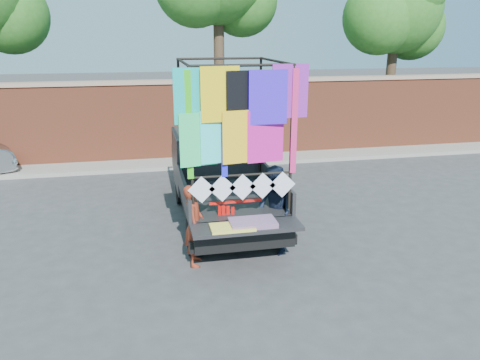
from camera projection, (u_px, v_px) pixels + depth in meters
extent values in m
plane|color=#38383A|center=(238.00, 247.00, 9.15)|extent=(90.00, 90.00, 0.00)
cube|color=#9A472C|center=(196.00, 122.00, 15.32)|extent=(30.00, 0.35, 2.50)
cube|color=gray|center=(195.00, 81.00, 14.93)|extent=(30.00, 0.45, 0.12)
cube|color=gray|center=(199.00, 162.00, 15.02)|extent=(30.00, 1.20, 0.12)
sphere|color=#26631C|center=(10.00, 15.00, 14.75)|extent=(2.40, 2.40, 2.40)
cylinder|color=#38281C|center=(219.00, 72.00, 16.19)|extent=(0.36, 0.36, 5.46)
sphere|color=#26631C|center=(242.00, 1.00, 16.04)|extent=(2.40, 2.40, 2.40)
cylinder|color=#38281C|center=(390.00, 82.00, 17.58)|extent=(0.36, 0.36, 4.55)
sphere|color=#26631C|center=(397.00, 8.00, 16.80)|extent=(3.20, 3.20, 3.20)
sphere|color=#26631C|center=(411.00, 27.00, 17.55)|extent=(2.40, 2.40, 2.40)
sphere|color=#26631C|center=(380.00, 17.00, 16.47)|extent=(2.60, 2.60, 2.60)
cylinder|color=black|center=(181.00, 189.00, 11.47)|extent=(0.23, 0.70, 0.70)
cylinder|color=black|center=(194.00, 237.00, 8.81)|extent=(0.23, 0.70, 0.70)
cylinder|color=black|center=(247.00, 185.00, 11.79)|extent=(0.23, 0.70, 0.70)
cylinder|color=black|center=(278.00, 229.00, 9.13)|extent=(0.23, 0.70, 0.70)
cube|color=black|center=(224.00, 200.00, 10.20)|extent=(1.79, 4.43, 0.32)
cube|color=black|center=(231.00, 200.00, 9.37)|extent=(1.90, 2.43, 0.11)
cube|color=black|center=(184.00, 192.00, 9.12)|extent=(0.06, 2.43, 0.47)
cube|color=black|center=(276.00, 186.00, 9.48)|extent=(0.06, 2.43, 0.47)
cube|color=black|center=(221.00, 172.00, 10.41)|extent=(1.90, 0.06, 0.47)
cube|color=black|center=(214.00, 158.00, 11.35)|extent=(1.90, 1.69, 1.32)
cube|color=#8C9EAD|center=(217.00, 146.00, 10.78)|extent=(1.69, 0.06, 0.58)
cube|color=#8C9EAD|center=(209.00, 143.00, 12.03)|extent=(1.69, 0.11, 0.74)
cube|color=black|center=(208.00, 157.00, 12.52)|extent=(1.85, 0.95, 0.58)
cube|color=black|center=(247.00, 227.00, 7.98)|extent=(1.90, 0.58, 0.06)
cube|color=black|center=(244.00, 243.00, 8.33)|extent=(1.95, 0.16, 0.19)
cylinder|color=black|center=(191.00, 148.00, 7.76)|extent=(0.05, 0.05, 2.64)
cylinder|color=black|center=(180.00, 124.00, 9.83)|extent=(0.05, 0.05, 2.64)
cylinder|color=black|center=(291.00, 143.00, 8.09)|extent=(0.05, 0.05, 2.64)
cylinder|color=black|center=(260.00, 121.00, 10.16)|extent=(0.05, 0.05, 2.64)
cylinder|color=black|center=(242.00, 65.00, 7.53)|extent=(1.79, 0.05, 0.05)
cylinder|color=black|center=(220.00, 59.00, 9.60)|extent=(1.79, 0.05, 0.05)
cylinder|color=black|center=(183.00, 62.00, 8.40)|extent=(0.05, 2.27, 0.05)
cylinder|color=black|center=(275.00, 61.00, 8.73)|extent=(0.05, 2.27, 0.05)
cylinder|color=black|center=(242.00, 175.00, 8.08)|extent=(1.79, 0.04, 0.04)
cube|color=#0CB2B0|center=(195.00, 96.00, 7.50)|extent=(0.65, 0.02, 0.90)
cube|color=yellow|center=(219.00, 96.00, 7.53)|extent=(0.65, 0.02, 0.90)
cube|color=black|center=(243.00, 95.00, 7.65)|extent=(0.65, 0.02, 0.90)
cube|color=#3B1BF7|center=(267.00, 95.00, 7.69)|extent=(0.65, 0.02, 0.90)
cube|color=purple|center=(289.00, 94.00, 7.80)|extent=(0.65, 0.02, 0.90)
cube|color=#28E57B|center=(196.00, 139.00, 7.66)|extent=(0.65, 0.02, 0.90)
cube|color=#32F1EF|center=(219.00, 137.00, 7.78)|extent=(0.65, 0.02, 0.90)
cube|color=yellow|center=(243.00, 137.00, 7.82)|extent=(0.65, 0.02, 0.90)
cube|color=#DD1897|center=(265.00, 135.00, 7.93)|extent=(0.65, 0.02, 0.90)
cube|color=green|center=(189.00, 126.00, 7.60)|extent=(0.11, 0.01, 1.79)
cube|color=#DC246D|center=(294.00, 122.00, 7.94)|extent=(0.11, 0.01, 1.79)
cube|color=#1C1CFF|center=(224.00, 125.00, 7.71)|extent=(0.11, 0.01, 1.79)
cube|color=white|center=(202.00, 190.00, 7.98)|extent=(0.48, 0.01, 0.48)
cube|color=white|center=(222.00, 188.00, 8.04)|extent=(0.48, 0.01, 0.48)
cube|color=white|center=(243.00, 187.00, 8.11)|extent=(0.48, 0.01, 0.48)
cube|color=white|center=(263.00, 186.00, 8.18)|extent=(0.48, 0.01, 0.48)
cube|color=white|center=(282.00, 185.00, 8.25)|extent=(0.48, 0.01, 0.48)
cube|color=red|center=(253.00, 223.00, 7.98)|extent=(0.79, 0.47, 0.08)
cube|color=#F8E34E|center=(232.00, 227.00, 7.85)|extent=(0.74, 0.42, 0.04)
imported|color=maroon|center=(194.00, 225.00, 8.29)|extent=(0.45, 0.60, 1.51)
imported|color=#131C31|center=(275.00, 210.00, 8.75)|extent=(0.89, 1.00, 1.69)
cube|color=red|center=(236.00, 202.00, 8.43)|extent=(0.97, 0.08, 0.04)
cube|color=red|center=(219.00, 219.00, 8.45)|extent=(0.06, 0.02, 0.56)
cube|color=red|center=(224.00, 220.00, 8.47)|extent=(0.06, 0.02, 0.56)
cube|color=red|center=(228.00, 221.00, 8.49)|extent=(0.06, 0.02, 0.56)
cube|color=red|center=(233.00, 221.00, 8.51)|extent=(0.06, 0.02, 0.56)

